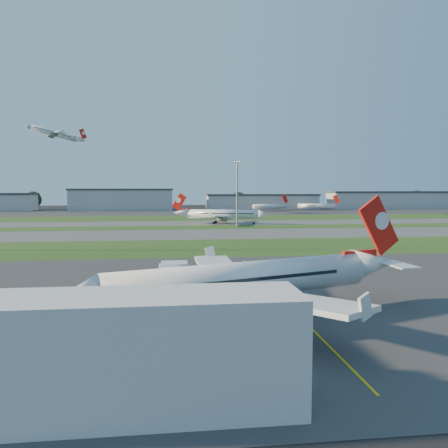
{
  "coord_description": "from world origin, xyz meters",
  "views": [
    {
      "loc": [
        -9.63,
        -58.8,
        14.98
      ],
      "look_at": [
        1.91,
        39.38,
        7.0
      ],
      "focal_mm": 35.0,
      "sensor_mm": 36.0,
      "label": 1
    }
  ],
  "objects": [
    {
      "name": "apron_near",
      "position": [
        0.0,
        0.0,
        0.01
      ],
      "size": [
        300.0,
        70.0,
        0.01
      ],
      "primitive_type": "cube",
      "color": "#333335",
      "rests_on": "ground"
    },
    {
      "name": "taxiway_b",
      "position": [
        0.0,
        132.0,
        0.01
      ],
      "size": [
        300.0,
        26.0,
        0.01
      ],
      "primitive_type": "cube",
      "color": "#515154",
      "rests_on": "ground"
    },
    {
      "name": "tree_east",
      "position": [
        115.0,
        267.0,
        6.16
      ],
      "size": [
        10.45,
        10.45,
        11.4
      ],
      "color": "black",
      "rests_on": "ground"
    },
    {
      "name": "airliner_parked",
      "position": [
        -1.33,
        -9.74,
        4.42
      ],
      "size": [
        38.92,
        32.84,
        12.58
      ],
      "rotation": [
        0.0,
        0.0,
        0.32
      ],
      "color": "white",
      "rests_on": "ground"
    },
    {
      "name": "taxiway_a",
      "position": [
        0.0,
        85.0,
        0.01
      ],
      "size": [
        300.0,
        32.0,
        0.01
      ],
      "primitive_type": "cube",
      "color": "#515154",
      "rests_on": "ground"
    },
    {
      "name": "ground",
      "position": [
        0.0,
        0.0,
        0.0
      ],
      "size": [
        700.0,
        700.0,
        0.0
      ],
      "primitive_type": "plane",
      "color": "black",
      "rests_on": "ground"
    },
    {
      "name": "yellow_line",
      "position": [
        5.0,
        0.0,
        0.0
      ],
      "size": [
        0.25,
        60.0,
        0.02
      ],
      "primitive_type": "cube",
      "color": "gold",
      "rests_on": "ground"
    },
    {
      "name": "grass_strip_b",
      "position": [
        0.0,
        110.0,
        0.01
      ],
      "size": [
        300.0,
        18.0,
        0.01
      ],
      "primitive_type": "cube",
      "color": "#274918",
      "rests_on": "ground"
    },
    {
      "name": "airliner_taxiing",
      "position": [
        11.35,
        126.08,
        4.14
      ],
      "size": [
        36.84,
        30.96,
        11.78
      ],
      "rotation": [
        0.0,
        0.0,
        2.86
      ],
      "color": "white",
      "rests_on": "ground"
    },
    {
      "name": "light_mast_centre",
      "position": [
        15.0,
        108.0,
        14.81
      ],
      "size": [
        3.2,
        0.7,
        25.8
      ],
      "color": "gray",
      "rests_on": "ground"
    },
    {
      "name": "hangar_far_east",
      "position": [
        155.0,
        255.0,
        6.64
      ],
      "size": [
        96.9,
        23.0,
        13.2
      ],
      "color": "#9B9DA2",
      "rests_on": "ground"
    },
    {
      "name": "mini_jet_near",
      "position": [
        55.5,
        229.89,
        3.28
      ],
      "size": [
        27.0,
        13.11,
        9.48
      ],
      "rotation": [
        0.0,
        0.0,
        0.4
      ],
      "color": "white",
      "rests_on": "ground"
    },
    {
      "name": "apron_far",
      "position": [
        0.0,
        225.0,
        0.01
      ],
      "size": [
        400.0,
        80.0,
        0.01
      ],
      "primitive_type": "cube",
      "color": "#333335",
      "rests_on": "ground"
    },
    {
      "name": "grass_strip_c",
      "position": [
        0.0,
        165.0,
        0.01
      ],
      "size": [
        300.0,
        40.0,
        0.01
      ],
      "primitive_type": "cube",
      "color": "#274918",
      "rests_on": "ground"
    },
    {
      "name": "jet_bridge",
      "position": [
        -9.81,
        -15.24,
        4.01
      ],
      "size": [
        4.2,
        26.9,
        6.2
      ],
      "color": "silver",
      "rests_on": "ground"
    },
    {
      "name": "mini_jet_far",
      "position": [
        89.76,
        233.44,
        3.28
      ],
      "size": [
        27.25,
        12.48,
        9.48
      ],
      "rotation": [
        0.0,
        0.0,
        -0.37
      ],
      "color": "white",
      "rests_on": "ground"
    },
    {
      "name": "airliner_departing",
      "position": [
        -79.72,
        215.31,
        47.99
      ],
      "size": [
        30.15,
        25.73,
        10.16
      ],
      "rotation": [
        0.0,
        0.0,
        0.44
      ],
      "color": "white"
    },
    {
      "name": "tree_mid_west",
      "position": [
        -20.0,
        266.0,
        5.84
      ],
      "size": [
        9.9,
        9.9,
        10.8
      ],
      "color": "black",
      "rests_on": "ground"
    },
    {
      "name": "grass_strip_a",
      "position": [
        0.0,
        52.0,
        0.01
      ],
      "size": [
        300.0,
        34.0,
        0.01
      ],
      "primitive_type": "cube",
      "color": "#274918",
      "rests_on": "ground"
    },
    {
      "name": "hangar_east",
      "position": [
        55.0,
        255.0,
        5.64
      ],
      "size": [
        81.6,
        23.0,
        11.2
      ],
      "color": "#9B9DA2",
      "rests_on": "ground"
    },
    {
      "name": "tree_far_east",
      "position": [
        185.0,
        271.0,
        7.46
      ],
      "size": [
        12.65,
        12.65,
        13.8
      ],
      "color": "black",
      "rests_on": "ground"
    },
    {
      "name": "terminal_fragment",
      "position": [
        -14.0,
        -29.94,
        3.98
      ],
      "size": [
        26.0,
        6.05,
        8.0
      ],
      "color": "silver",
      "rests_on": "ground"
    },
    {
      "name": "hangar_west",
      "position": [
        -45.0,
        255.0,
        7.64
      ],
      "size": [
        71.4,
        23.0,
        15.2
      ],
      "color": "#9B9DA2",
      "rests_on": "ground"
    },
    {
      "name": "tree_mid_east",
      "position": [
        40.0,
        269.0,
        6.81
      ],
      "size": [
        11.55,
        11.55,
        12.6
      ],
      "color": "black",
      "rests_on": "ground"
    },
    {
      "name": "tree_west",
      "position": [
        -110.0,
        270.0,
        7.14
      ],
      "size": [
        12.1,
        12.1,
        13.2
      ],
      "color": "black",
      "rests_on": "ground"
    }
  ]
}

